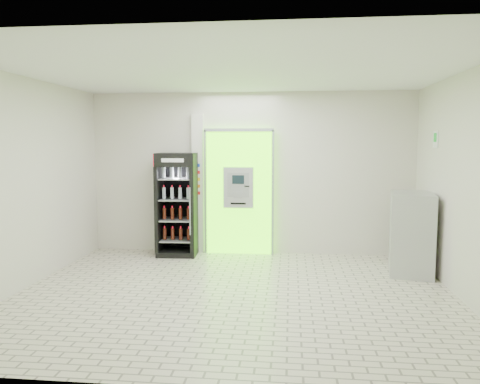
# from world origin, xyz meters

# --- Properties ---
(ground) EXTENTS (6.00, 6.00, 0.00)m
(ground) POSITION_xyz_m (0.00, 0.00, 0.00)
(ground) COLOR beige
(ground) RESTS_ON ground
(room_shell) EXTENTS (6.00, 6.00, 6.00)m
(room_shell) POSITION_xyz_m (0.00, 0.00, 1.84)
(room_shell) COLOR beige
(room_shell) RESTS_ON ground
(atm_assembly) EXTENTS (1.30, 0.24, 2.33)m
(atm_assembly) POSITION_xyz_m (-0.20, 2.41, 1.17)
(atm_assembly) COLOR #52EB08
(atm_assembly) RESTS_ON ground
(pillar) EXTENTS (0.22, 0.11, 2.60)m
(pillar) POSITION_xyz_m (-0.98, 2.45, 1.30)
(pillar) COLOR silver
(pillar) RESTS_ON ground
(beverage_cooler) EXTENTS (0.74, 0.69, 1.88)m
(beverage_cooler) POSITION_xyz_m (-1.31, 2.18, 0.90)
(beverage_cooler) COLOR black
(beverage_cooler) RESTS_ON ground
(steel_cabinet) EXTENTS (0.81, 1.06, 1.28)m
(steel_cabinet) POSITION_xyz_m (2.67, 1.38, 0.64)
(steel_cabinet) COLOR #ABAEB3
(steel_cabinet) RESTS_ON ground
(exit_sign) EXTENTS (0.02, 0.22, 0.26)m
(exit_sign) POSITION_xyz_m (2.99, 1.40, 2.12)
(exit_sign) COLOR white
(exit_sign) RESTS_ON room_shell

